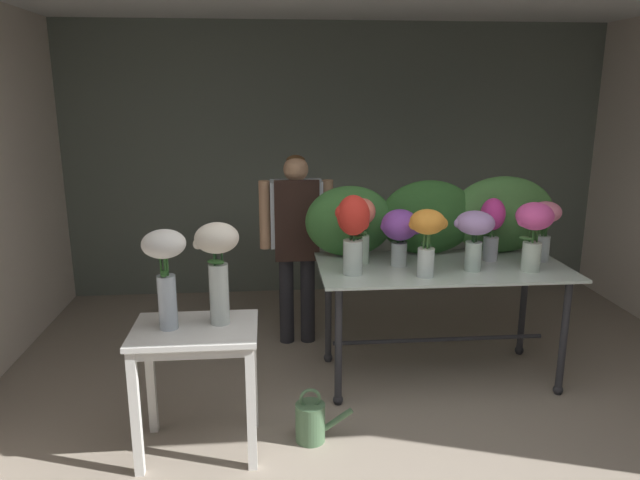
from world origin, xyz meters
TOP-DOWN VIEW (x-y plane):
  - ground_plane at (0.00, 1.90)m, footprint 8.35×8.35m
  - wall_back at (0.00, 3.80)m, footprint 5.55×0.12m
  - display_table_glass at (0.51, 1.67)m, footprint 1.75×0.86m
  - side_table_white at (-1.14, 0.90)m, footprint 0.70×0.51m
  - florist at (-0.49, 2.40)m, footprint 0.60×0.24m
  - foliage_backdrop at (0.52, 1.98)m, footprint 1.89×0.28m
  - vase_sunset_anemones at (0.32, 1.43)m, footprint 0.27×0.23m
  - vase_magenta_freesia at (0.89, 1.77)m, footprint 0.20×0.18m
  - vase_lilac_carnations at (0.68, 1.54)m, footprint 0.27×0.26m
  - vase_scarlet_lilies at (-0.15, 1.53)m, footprint 0.23×0.22m
  - vase_fuchsia_ranunculus at (1.07, 1.49)m, footprint 0.25×0.25m
  - vase_violet_stock at (0.20, 1.69)m, footprint 0.29×0.26m
  - vase_rosy_dahlias at (1.26, 1.71)m, footprint 0.21×0.21m
  - vase_coral_roses at (-0.05, 1.78)m, footprint 0.18×0.18m
  - vase_white_roses_tall at (-1.28, 0.90)m, footprint 0.24×0.24m
  - vase_cream_lisianthus_tall at (-1.00, 0.95)m, footprint 0.25×0.25m
  - watering_can at (-0.48, 0.93)m, footprint 0.35×0.18m

SIDE VIEW (x-z plane):
  - ground_plane at x=0.00m, z-range 0.00..0.00m
  - watering_can at x=-0.48m, z-range -0.05..0.30m
  - side_table_white at x=-1.14m, z-range 0.27..1.04m
  - display_table_glass at x=0.51m, z-range 0.28..1.15m
  - florist at x=-0.49m, z-range 0.18..1.75m
  - vase_violet_stock at x=0.20m, z-range 0.92..1.32m
  - vase_magenta_freesia at x=0.89m, z-range 0.90..1.36m
  - vase_lilac_carnations at x=0.68m, z-range 0.93..1.35m
  - vase_white_roses_tall at x=-1.28m, z-range 0.86..1.42m
  - foliage_backdrop at x=0.52m, z-range 0.85..1.43m
  - vase_cream_lisianthus_tall at x=-1.00m, z-range 0.85..1.44m
  - vase_coral_roses at x=-0.05m, z-range 0.92..1.39m
  - vase_sunset_anemones at x=0.32m, z-range 0.93..1.38m
  - vase_rosy_dahlias at x=1.26m, z-range 0.94..1.38m
  - vase_fuchsia_ranunculus at x=1.07m, z-range 0.93..1.40m
  - vase_scarlet_lilies at x=-0.15m, z-range 0.91..1.45m
  - wall_back at x=0.00m, z-range 0.00..2.72m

